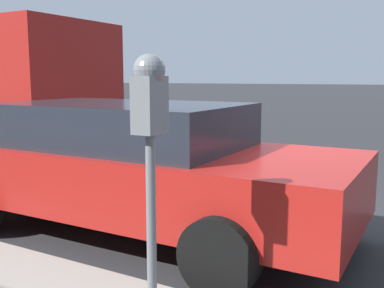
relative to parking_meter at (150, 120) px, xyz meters
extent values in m
plane|color=#2B2B2D|center=(2.64, 0.18, -1.41)|extent=(220.00, 220.00, 0.00)
cylinder|color=gray|center=(0.00, 0.00, -0.67)|extent=(0.06, 0.06, 1.19)
cube|color=gray|center=(0.00, 0.00, 0.09)|extent=(0.20, 0.14, 0.34)
sphere|color=gray|center=(0.00, 0.00, 0.29)|extent=(0.19, 0.19, 0.19)
cube|color=#19389E|center=(0.11, 0.00, 0.05)|extent=(0.01, 0.11, 0.12)
cube|color=black|center=(0.11, 0.00, 0.17)|extent=(0.01, 0.10, 0.08)
cube|color=#B21E19|center=(1.65, 1.32, -0.78)|extent=(1.84, 4.62, 0.62)
cube|color=#232833|center=(1.65, 1.51, -0.25)|extent=(1.61, 2.59, 0.45)
cylinder|color=black|center=(2.56, -0.10, -1.09)|extent=(0.22, 0.64, 0.64)
cylinder|color=black|center=(0.74, -0.11, -1.09)|extent=(0.22, 0.64, 0.64)
cylinder|color=black|center=(2.55, 2.76, -1.09)|extent=(0.22, 0.64, 0.64)
cube|color=#AD1E19|center=(4.58, 5.98, 0.42)|extent=(2.63, 2.45, 1.93)
cylinder|color=black|center=(5.89, 5.99, -0.89)|extent=(0.31, 1.04, 1.04)
camera|label=1|loc=(-2.19, -1.51, 0.25)|focal=42.00mm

